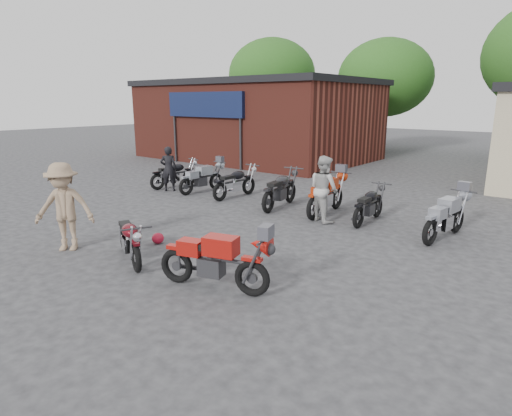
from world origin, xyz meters
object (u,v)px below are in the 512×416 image
Objects in this scene: row_bike_1 at (202,177)px; row_bike_4 at (327,193)px; row_bike_0 at (174,173)px; row_bike_2 at (235,181)px; row_bike_3 at (281,188)px; sportbike at (215,258)px; person_tan at (64,207)px; person_light at (324,189)px; person_dark at (169,169)px; helmet at (158,238)px; row_bike_6 at (446,215)px; vintage_motorcycle at (129,237)px; row_bike_5 at (369,203)px.

row_bike_4 is (4.98, 0.11, 0.06)m from row_bike_1.
row_bike_0 is 0.98× the size of row_bike_2.
row_bike_0 is 0.91× the size of row_bike_3.
person_tan is at bearing 171.45° from sportbike.
person_light is 0.92× the size of person_tan.
person_dark is 6.10m from row_bike_4.
person_light reaches higher than helmet.
row_bike_0 is at bearing 127.03° from sportbike.
row_bike_6 is at bearing 1.44° from person_tan.
person_dark is 0.84× the size of row_bike_0.
row_bike_0 is at bearing 136.03° from helmet.
row_bike_0 is at bearing 94.29° from row_bike_2.
vintage_motorcycle is 1.01× the size of person_light.
sportbike is 5.65m from row_bike_5.
person_light is 0.91× the size of row_bike_2.
row_bike_3 reaches higher than helmet.
row_bike_1 is at bearing 87.95° from row_bike_5.
row_bike_1 is at bearing 86.96° from row_bike_4.
person_tan is at bearing -157.98° from row_bike_1.
person_dark is at bearing 77.28° from person_tan.
row_bike_4 reaches higher than row_bike_6.
sportbike is at bearing -129.57° from row_bike_1.
row_bike_3 reaches higher than vintage_motorcycle.
helmet is at bearing 144.90° from row_bike_5.
row_bike_1 is 1.51m from row_bike_2.
person_light is at bearing 98.48° from vintage_motorcycle.
row_bike_6 is at bearing 51.07° from sportbike.
helmet is at bearing -141.38° from row_bike_1.
vintage_motorcycle is 7.06m from person_dark.
person_light is at bearing -93.30° from row_bike_1.
row_bike_4 is 3.34m from row_bike_6.
row_bike_1 is at bearing 120.85° from sportbike.
person_light is 0.84× the size of row_bike_3.
row_bike_3 is at bearing 7.99° from person_light.
row_bike_5 is at bearing -88.84° from row_bike_2.
sportbike reaches higher than row_bike_5.
person_light is at bearing -98.69° from row_bike_2.
row_bike_3 is (-2.59, 5.50, 0.03)m from sportbike.
sportbike is 4.02m from person_tan.
row_bike_5 is at bearing 92.49° from row_bike_6.
row_bike_2 is at bearing 85.94° from row_bike_4.
vintage_motorcycle is 1.23m from helmet.
row_bike_2 is (-2.30, 5.80, 0.04)m from vintage_motorcycle.
row_bike_4 is (1.49, 0.18, 0.00)m from row_bike_3.
person_dark is at bearing 158.35° from vintage_motorcycle.
vintage_motorcycle is 7.71m from row_bike_0.
row_bike_6 is at bearing -100.37° from row_bike_3.
row_bike_3 is at bearing 90.15° from row_bike_5.
person_dark is 0.76× the size of row_bike_4.
helmet is 4.60m from row_bike_3.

